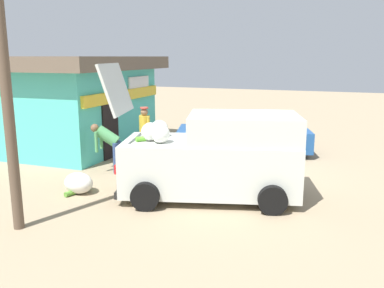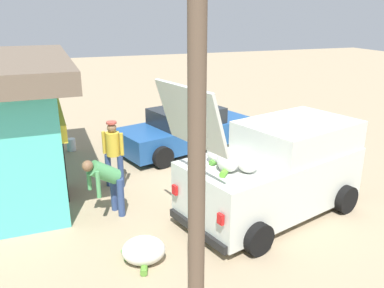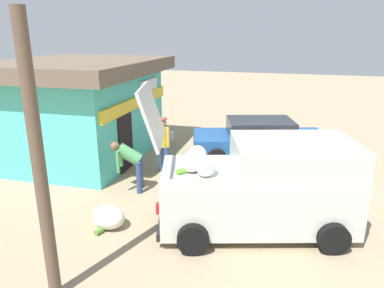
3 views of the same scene
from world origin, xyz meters
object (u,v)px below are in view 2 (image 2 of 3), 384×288
Objects in this scene: vendor_standing at (113,150)px; customer_bending at (106,179)px; parked_sedan at (187,130)px; delivery_van at (276,169)px; paint_bucket at (71,145)px; unloaded_banana_pile at (143,251)px.

vendor_standing reaches higher than customer_bending.
vendor_standing is (-2.14, 2.65, 0.35)m from parked_sedan.
delivery_van is 0.99× the size of parked_sedan.
delivery_van is at bearing -173.53° from parked_sedan.
customer_bending reaches higher than paint_bucket.
parked_sedan is 3.41× the size of customer_bending.
unloaded_banana_pile is (-3.40, 0.03, -0.75)m from vendor_standing.
vendor_standing is at bearing 52.21° from delivery_van.
parked_sedan is 5.38× the size of unloaded_banana_pile.
paint_bucket is (3.17, 0.91, -0.79)m from vendor_standing.
parked_sedan is 3.73m from paint_bucket.
parked_sedan is at bearing -25.76° from unloaded_banana_pile.
customer_bending is at bearing 74.75° from delivery_van.
vendor_standing is 1.54m from customer_bending.
vendor_standing is 1.24× the size of customer_bending.
delivery_van reaches higher than parked_sedan.
unloaded_banana_pile is at bearing 154.24° from parked_sedan.
parked_sedan is (4.60, 0.52, -0.35)m from delivery_van.
unloaded_banana_pile is (-5.54, 2.68, -0.40)m from parked_sedan.
unloaded_banana_pile is at bearing 179.53° from vendor_standing.
vendor_standing is 1.95× the size of unloaded_banana_pile.
vendor_standing reaches higher than paint_bucket.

